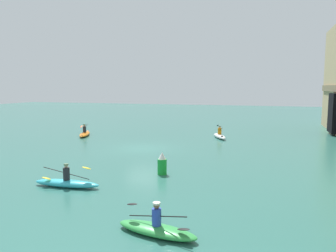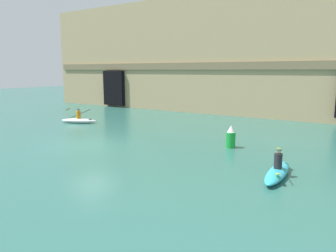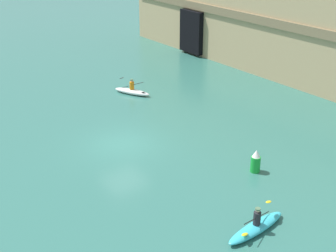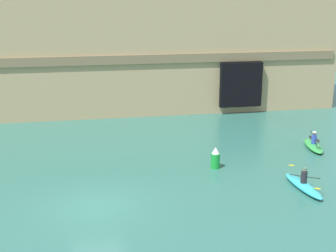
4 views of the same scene
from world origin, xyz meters
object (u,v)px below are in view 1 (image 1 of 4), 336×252
at_px(kayak_cyan, 67,182).
at_px(kayak_green, 157,229).
at_px(marker_buoy, 162,164).
at_px(kayak_orange, 85,134).
at_px(kayak_white, 220,136).

distance_m(kayak_cyan, kayak_green, 6.72).
height_order(kayak_green, marker_buoy, marker_buoy).
bearing_deg(kayak_orange, kayak_green, 16.52).
relative_size(kayak_orange, kayak_white, 1.12).
distance_m(kayak_green, kayak_white, 20.36).
relative_size(kayak_cyan, kayak_white, 1.16).
height_order(kayak_orange, marker_buoy, marker_buoy).
distance_m(kayak_orange, kayak_cyan, 16.32).
distance_m(kayak_orange, kayak_green, 22.39).
bearing_deg(kayak_green, kayak_cyan, 158.83).
xyz_separation_m(kayak_orange, kayak_white, (-2.55, 12.57, 0.02)).
height_order(kayak_orange, kayak_cyan, kayak_orange).
bearing_deg(kayak_orange, marker_buoy, 25.79).
xyz_separation_m(kayak_green, marker_buoy, (-6.98, -2.14, 0.37)).
bearing_deg(kayak_cyan, kayak_green, -35.61).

